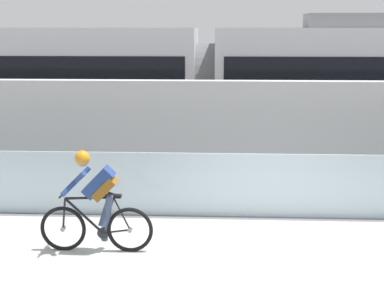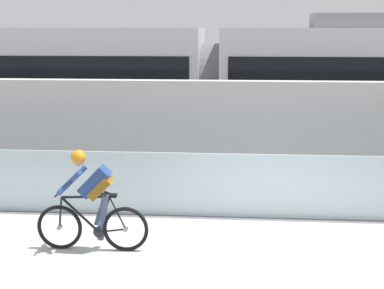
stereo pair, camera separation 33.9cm
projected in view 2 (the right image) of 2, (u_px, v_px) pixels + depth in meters
The scene contains 8 objects.
ground_plane at pixel (273, 256), 8.85m from camera, with size 200.00×200.00×0.00m, color slate.
bike_path_deck at pixel (273, 255), 8.85m from camera, with size 32.00×3.20×0.01m, color beige.
glass_parapet at pixel (268, 186), 10.55m from camera, with size 32.00×0.05×1.19m, color silver.
concrete_barrier_wall at pixel (265, 137), 12.19m from camera, with size 32.00×0.36×2.36m, color silver.
tram_rail_near at pixel (260, 164), 14.85m from camera, with size 32.00×0.08×0.01m, color #595654.
tram_rail_far at pixel (258, 153), 16.25m from camera, with size 32.00×0.08×0.01m, color #595654.
tram at pixel (210, 88), 15.29m from camera, with size 22.56×2.54×3.81m.
cyclist_on_bike at pixel (92, 202), 8.93m from camera, with size 1.77×0.58×1.61m.
Camera 2 is at (-0.54, -8.42, 3.41)m, focal length 54.04 mm.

